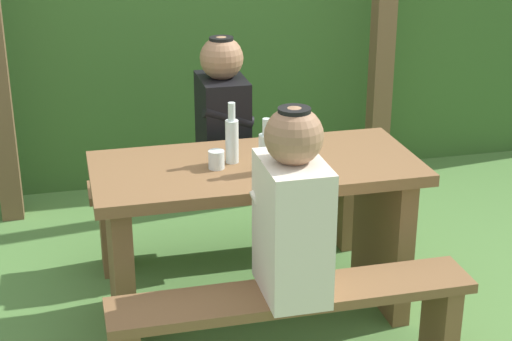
{
  "coord_description": "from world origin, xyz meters",
  "views": [
    {
      "loc": [
        -0.77,
        -3.14,
        1.98
      ],
      "look_at": [
        0.0,
        0.0,
        0.7
      ],
      "focal_mm": 56.91,
      "sensor_mm": 36.0,
      "label": 1
    }
  ],
  "objects_px": {
    "person_white_shirt": "(292,210)",
    "person_black_coat": "(223,115)",
    "bench_near": "(293,320)",
    "bottle_left": "(266,151)",
    "drinking_glass": "(216,160)",
    "bench_far": "(229,200)",
    "bottle_right": "(232,138)",
    "picnic_table": "(256,213)"
  },
  "relations": [
    {
      "from": "person_white_shirt",
      "to": "person_black_coat",
      "type": "bearing_deg",
      "value": 90.81
    },
    {
      "from": "picnic_table",
      "to": "bottle_left",
      "type": "xyz_separation_m",
      "value": [
        0.02,
        -0.12,
        0.33
      ]
    },
    {
      "from": "picnic_table",
      "to": "person_white_shirt",
      "type": "relative_size",
      "value": 1.95
    },
    {
      "from": "person_white_shirt",
      "to": "person_black_coat",
      "type": "relative_size",
      "value": 1.0
    },
    {
      "from": "person_white_shirt",
      "to": "bottle_left",
      "type": "bearing_deg",
      "value": 87.05
    },
    {
      "from": "drinking_glass",
      "to": "bottle_left",
      "type": "distance_m",
      "value": 0.22
    },
    {
      "from": "drinking_glass",
      "to": "picnic_table",
      "type": "bearing_deg",
      "value": 6.94
    },
    {
      "from": "picnic_table",
      "to": "bench_near",
      "type": "height_order",
      "value": "picnic_table"
    },
    {
      "from": "person_black_coat",
      "to": "bottle_left",
      "type": "distance_m",
      "value": 0.7
    },
    {
      "from": "bench_near",
      "to": "bench_far",
      "type": "height_order",
      "value": "same"
    },
    {
      "from": "bench_near",
      "to": "drinking_glass",
      "type": "bearing_deg",
      "value": 107.25
    },
    {
      "from": "bench_near",
      "to": "bottle_right",
      "type": "bearing_deg",
      "value": 98.84
    },
    {
      "from": "person_black_coat",
      "to": "drinking_glass",
      "type": "distance_m",
      "value": 0.63
    },
    {
      "from": "person_white_shirt",
      "to": "bottle_left",
      "type": "relative_size",
      "value": 3.08
    },
    {
      "from": "person_black_coat",
      "to": "bottle_right",
      "type": "height_order",
      "value": "person_black_coat"
    },
    {
      "from": "picnic_table",
      "to": "bottle_right",
      "type": "distance_m",
      "value": 0.36
    },
    {
      "from": "person_white_shirt",
      "to": "bottle_right",
      "type": "bearing_deg",
      "value": 98.08
    },
    {
      "from": "bench_near",
      "to": "bottle_left",
      "type": "height_order",
      "value": "bottle_left"
    },
    {
      "from": "person_white_shirt",
      "to": "picnic_table",
      "type": "bearing_deg",
      "value": 89.14
    },
    {
      "from": "bottle_left",
      "to": "picnic_table",
      "type": "bearing_deg",
      "value": 97.62
    },
    {
      "from": "person_black_coat",
      "to": "bottle_right",
      "type": "xyz_separation_m",
      "value": [
        -0.07,
        -0.55,
        0.07
      ]
    },
    {
      "from": "picnic_table",
      "to": "bench_near",
      "type": "distance_m",
      "value": 0.62
    },
    {
      "from": "bottle_left",
      "to": "bottle_right",
      "type": "relative_size",
      "value": 0.88
    },
    {
      "from": "bench_far",
      "to": "bottle_left",
      "type": "bearing_deg",
      "value": -88.75
    },
    {
      "from": "drinking_glass",
      "to": "person_black_coat",
      "type": "bearing_deg",
      "value": 76.05
    },
    {
      "from": "picnic_table",
      "to": "bench_far",
      "type": "xyz_separation_m",
      "value": [
        0.0,
        0.59,
        -0.18
      ]
    },
    {
      "from": "bench_far",
      "to": "bottle_left",
      "type": "distance_m",
      "value": 0.87
    },
    {
      "from": "bench_near",
      "to": "drinking_glass",
      "type": "distance_m",
      "value": 0.75
    },
    {
      "from": "person_white_shirt",
      "to": "bottle_left",
      "type": "xyz_separation_m",
      "value": [
        0.02,
        0.47,
        0.06
      ]
    },
    {
      "from": "drinking_glass",
      "to": "bottle_right",
      "type": "relative_size",
      "value": 0.29
    },
    {
      "from": "bench_far",
      "to": "person_white_shirt",
      "type": "height_order",
      "value": "person_white_shirt"
    },
    {
      "from": "picnic_table",
      "to": "bottle_right",
      "type": "xyz_separation_m",
      "value": [
        -0.1,
        0.03,
        0.34
      ]
    },
    {
      "from": "person_white_shirt",
      "to": "bottle_right",
      "type": "xyz_separation_m",
      "value": [
        -0.09,
        0.62,
        0.07
      ]
    },
    {
      "from": "bottle_left",
      "to": "bottle_right",
      "type": "bearing_deg",
      "value": 126.96
    },
    {
      "from": "person_black_coat",
      "to": "bottle_left",
      "type": "bearing_deg",
      "value": -86.66
    },
    {
      "from": "person_white_shirt",
      "to": "drinking_glass",
      "type": "bearing_deg",
      "value": 106.53
    },
    {
      "from": "bench_far",
      "to": "bottle_right",
      "type": "relative_size",
      "value": 5.28
    },
    {
      "from": "bench_far",
      "to": "drinking_glass",
      "type": "bearing_deg",
      "value": -106.11
    },
    {
      "from": "bench_far",
      "to": "person_white_shirt",
      "type": "distance_m",
      "value": 1.26
    },
    {
      "from": "bottle_right",
      "to": "picnic_table",
      "type": "bearing_deg",
      "value": -19.32
    },
    {
      "from": "bench_far",
      "to": "person_white_shirt",
      "type": "bearing_deg",
      "value": -90.43
    },
    {
      "from": "picnic_table",
      "to": "bottle_right",
      "type": "height_order",
      "value": "bottle_right"
    }
  ]
}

